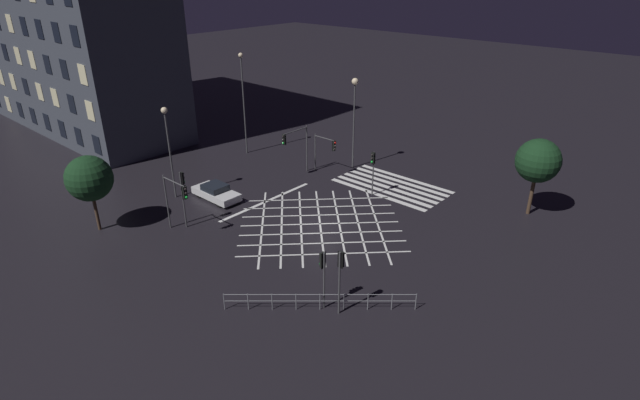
% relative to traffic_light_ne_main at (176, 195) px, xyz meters
% --- Properties ---
extents(ground_plane, '(200.00, 200.00, 0.00)m').
position_rel_traffic_light_ne_main_xyz_m(ground_plane, '(-6.42, -7.72, -3.07)').
color(ground_plane, black).
extents(road_markings, '(14.47, 19.10, 0.01)m').
position_rel_traffic_light_ne_main_xyz_m(road_markings, '(-6.11, -12.65, -3.07)').
color(road_markings, silver).
rests_on(road_markings, ground_plane).
extents(traffic_light_ne_main, '(2.75, 0.36, 4.16)m').
position_rel_traffic_light_ne_main_xyz_m(traffic_light_ne_main, '(0.00, 0.00, 0.00)').
color(traffic_light_ne_main, '#424244').
rests_on(traffic_light_ne_main, ground_plane).
extents(traffic_light_nw_main, '(0.39, 0.36, 3.59)m').
position_rel_traffic_light_ne_main_xyz_m(traffic_light_nw_main, '(-13.14, -0.41, -0.50)').
color(traffic_light_nw_main, '#424244').
rests_on(traffic_light_nw_main, ground_plane).
extents(traffic_light_se_cross, '(0.36, 3.14, 4.36)m').
position_rel_traffic_light_ne_main_xyz_m(traffic_light_se_cross, '(1.51, -13.24, 0.16)').
color(traffic_light_se_cross, '#424244').
rests_on(traffic_light_se_cross, ground_plane).
extents(traffic_light_se_main, '(2.53, 0.36, 3.51)m').
position_rel_traffic_light_ne_main_xyz_m(traffic_light_se_main, '(-0.30, -15.46, -0.50)').
color(traffic_light_se_main, '#424244').
rests_on(traffic_light_se_main, ground_plane).
extents(traffic_light_nw_cross, '(0.36, 0.39, 3.94)m').
position_rel_traffic_light_ne_main_xyz_m(traffic_light_nw_cross, '(-14.17, -0.67, -0.26)').
color(traffic_light_nw_cross, '#424244').
rests_on(traffic_light_nw_cross, ground_plane).
extents(traffic_light_median_south, '(0.36, 0.39, 3.81)m').
position_rel_traffic_light_ne_main_xyz_m(traffic_light_median_south, '(-6.25, -14.38, -0.35)').
color(traffic_light_median_south, '#424244').
rests_on(traffic_light_median_south, ground_plane).
extents(traffic_light_ne_cross, '(0.36, 0.39, 4.35)m').
position_rel_traffic_light_ne_main_xyz_m(traffic_light_ne_cross, '(0.60, -0.93, 0.02)').
color(traffic_light_ne_cross, '#424244').
rests_on(traffic_light_ne_cross, ground_plane).
extents(street_lamp_east, '(0.51, 0.51, 7.59)m').
position_rel_traffic_light_ne_main_xyz_m(street_lamp_east, '(5.67, -3.31, 2.34)').
color(street_lamp_east, '#424244').
rests_on(street_lamp_east, ground_plane).
extents(street_lamp_west, '(0.45, 0.45, 9.95)m').
position_rel_traffic_light_ne_main_xyz_m(street_lamp_west, '(9.46, -14.31, 3.35)').
color(street_lamp_west, '#424244').
rests_on(street_lamp_west, ground_plane).
extents(street_lamp_far, '(0.61, 0.61, 8.44)m').
position_rel_traffic_light_ne_main_xyz_m(street_lamp_far, '(-1.19, -18.25, 3.36)').
color(street_lamp_far, '#424244').
rests_on(street_lamp_far, ground_plane).
extents(street_tree_near, '(3.28, 3.28, 6.00)m').
position_rel_traffic_light_ne_main_xyz_m(street_tree_near, '(-17.32, -19.72, 1.27)').
color(street_tree_near, '#473323').
rests_on(street_tree_near, ground_plane).
extents(street_tree_far, '(3.23, 3.23, 5.65)m').
position_rel_traffic_light_ne_main_xyz_m(street_tree_far, '(5.00, 3.58, 0.94)').
color(street_tree_far, '#473323').
rests_on(street_tree_far, ground_plane).
extents(waiting_car, '(4.38, 1.84, 1.26)m').
position_rel_traffic_light_ne_main_xyz_m(waiting_car, '(2.83, -5.31, -2.47)').
color(waiting_car, silver).
rests_on(waiting_car, ground_plane).
extents(pedestrian_railing, '(8.02, 7.14, 1.05)m').
position_rel_traffic_light_ne_main_xyz_m(pedestrian_railing, '(-13.18, -0.13, -2.40)').
color(pedestrian_railing, gray).
rests_on(pedestrian_railing, ground_plane).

